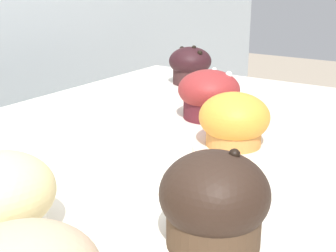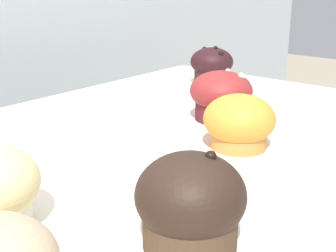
{
  "view_description": "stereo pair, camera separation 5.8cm",
  "coord_description": "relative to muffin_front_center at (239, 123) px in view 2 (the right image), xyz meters",
  "views": [
    {
      "loc": [
        -0.47,
        -0.36,
        1.13
      ],
      "look_at": [
        -0.02,
        -0.06,
        0.95
      ],
      "focal_mm": 50.0,
      "sensor_mm": 36.0,
      "label": 1
    },
    {
      "loc": [
        -0.44,
        -0.41,
        1.13
      ],
      "look_at": [
        -0.02,
        -0.06,
        0.95
      ],
      "focal_mm": 50.0,
      "sensor_mm": 36.0,
      "label": 2
    }
  ],
  "objects": [
    {
      "name": "muffin_front_center",
      "position": [
        0.0,
        0.0,
        0.0
      ],
      "size": [
        0.1,
        0.1,
        0.07
      ],
      "color": "#C9823E",
      "rests_on": "display_counter"
    },
    {
      "name": "muffin_back_right",
      "position": [
        0.29,
        0.24,
        0.01
      ],
      "size": [
        0.09,
        0.09,
        0.08
      ],
      "color": "#371E1E",
      "rests_on": "display_counter"
    },
    {
      "name": "muffin_front_left",
      "position": [
        0.09,
        0.09,
        0.0
      ],
      "size": [
        0.1,
        0.1,
        0.08
      ],
      "color": "#4D1820",
      "rests_on": "display_counter"
    },
    {
      "name": "muffin_back_center",
      "position": [
        -0.23,
        -0.09,
        0.01
      ],
      "size": [
        0.09,
        0.09,
        0.09
      ],
      "color": "#473222",
      "rests_on": "display_counter"
    },
    {
      "name": "serving_plate",
      "position": [
        -0.11,
        0.11,
        -0.03
      ],
      "size": [
        0.18,
        0.18,
        0.01
      ],
      "color": "beige",
      "rests_on": "display_counter"
    }
  ]
}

